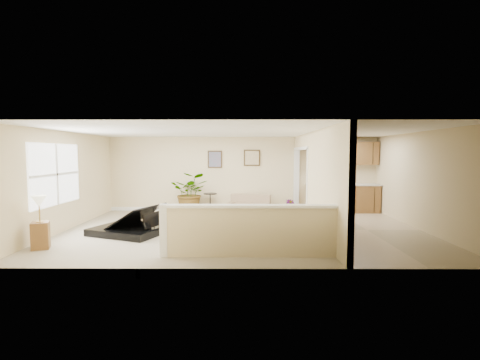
{
  "coord_description": "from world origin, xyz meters",
  "views": [
    {
      "loc": [
        -0.02,
        -8.74,
        1.95
      ],
      "look_at": [
        -0.08,
        0.4,
        1.25
      ],
      "focal_mm": 26.0,
      "sensor_mm": 36.0,
      "label": 1
    }
  ],
  "objects_px": {
    "piano": "(131,206)",
    "lamp_stand": "(40,226)",
    "accent_table": "(210,200)",
    "palm_plant": "(191,193)",
    "piano_bench": "(193,226)",
    "loveseat": "(248,204)",
    "small_plant": "(290,209)"
  },
  "relations": [
    {
      "from": "piano_bench",
      "to": "accent_table",
      "type": "bearing_deg",
      "value": 87.83
    },
    {
      "from": "loveseat",
      "to": "small_plant",
      "type": "height_order",
      "value": "loveseat"
    },
    {
      "from": "accent_table",
      "to": "lamp_stand",
      "type": "height_order",
      "value": "lamp_stand"
    },
    {
      "from": "piano",
      "to": "lamp_stand",
      "type": "bearing_deg",
      "value": -109.71
    },
    {
      "from": "piano_bench",
      "to": "small_plant",
      "type": "relative_size",
      "value": 1.26
    },
    {
      "from": "loveseat",
      "to": "lamp_stand",
      "type": "xyz_separation_m",
      "value": [
        -4.32,
        -4.35,
        0.17
      ]
    },
    {
      "from": "piano_bench",
      "to": "small_plant",
      "type": "bearing_deg",
      "value": 43.89
    },
    {
      "from": "piano",
      "to": "lamp_stand",
      "type": "distance_m",
      "value": 2.08
    },
    {
      "from": "lamp_stand",
      "to": "loveseat",
      "type": "bearing_deg",
      "value": 45.19
    },
    {
      "from": "piano_bench",
      "to": "loveseat",
      "type": "distance_m",
      "value": 3.43
    },
    {
      "from": "piano",
      "to": "palm_plant",
      "type": "distance_m",
      "value": 3.04
    },
    {
      "from": "piano",
      "to": "piano_bench",
      "type": "relative_size",
      "value": 3.5
    },
    {
      "from": "loveseat",
      "to": "palm_plant",
      "type": "relative_size",
      "value": 1.17
    },
    {
      "from": "piano",
      "to": "small_plant",
      "type": "bearing_deg",
      "value": 48.86
    },
    {
      "from": "accent_table",
      "to": "lamp_stand",
      "type": "relative_size",
      "value": 0.58
    },
    {
      "from": "piano",
      "to": "palm_plant",
      "type": "bearing_deg",
      "value": 91.04
    },
    {
      "from": "piano_bench",
      "to": "palm_plant",
      "type": "relative_size",
      "value": 0.49
    },
    {
      "from": "small_plant",
      "to": "lamp_stand",
      "type": "bearing_deg",
      "value": -146.11
    },
    {
      "from": "small_plant",
      "to": "palm_plant",
      "type": "bearing_deg",
      "value": 168.36
    },
    {
      "from": "piano_bench",
      "to": "lamp_stand",
      "type": "distance_m",
      "value": 3.18
    },
    {
      "from": "accent_table",
      "to": "palm_plant",
      "type": "height_order",
      "value": "palm_plant"
    },
    {
      "from": "piano_bench",
      "to": "accent_table",
      "type": "relative_size",
      "value": 1.04
    },
    {
      "from": "palm_plant",
      "to": "lamp_stand",
      "type": "relative_size",
      "value": 1.22
    },
    {
      "from": "palm_plant",
      "to": "piano",
      "type": "bearing_deg",
      "value": -110.39
    },
    {
      "from": "accent_table",
      "to": "palm_plant",
      "type": "relative_size",
      "value": 0.48
    },
    {
      "from": "accent_table",
      "to": "palm_plant",
      "type": "xyz_separation_m",
      "value": [
        -0.64,
        -0.02,
        0.25
      ]
    },
    {
      "from": "loveseat",
      "to": "accent_table",
      "type": "bearing_deg",
      "value": -167.21
    },
    {
      "from": "small_plant",
      "to": "piano",
      "type": "bearing_deg",
      "value": -152.57
    },
    {
      "from": "piano_bench",
      "to": "loveseat",
      "type": "height_order",
      "value": "loveseat"
    },
    {
      "from": "piano",
      "to": "accent_table",
      "type": "distance_m",
      "value": 3.34
    },
    {
      "from": "piano_bench",
      "to": "lamp_stand",
      "type": "relative_size",
      "value": 0.6
    },
    {
      "from": "piano_bench",
      "to": "lamp_stand",
      "type": "height_order",
      "value": "lamp_stand"
    }
  ]
}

